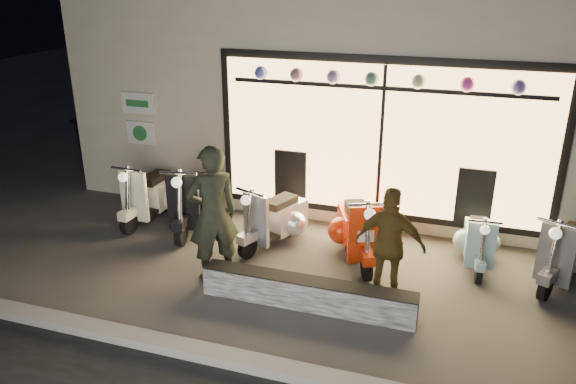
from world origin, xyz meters
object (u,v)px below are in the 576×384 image
scooter_red (357,228)px  woman (390,245)px  scooter_silver (279,217)px  graffiti_barrier (307,293)px  man (213,214)px

scooter_red → woman: size_ratio=0.96×
scooter_silver → scooter_red: size_ratio=0.95×
graffiti_barrier → scooter_silver: 1.97m
scooter_silver → man: bearing=-88.6°
graffiti_barrier → woman: (0.94, 0.54, 0.58)m
graffiti_barrier → man: bearing=167.3°
graffiti_barrier → man: 1.68m
scooter_silver → scooter_red: scooter_red is taller
graffiti_barrier → scooter_silver: bearing=119.8°
scooter_silver → man: (-0.48, -1.37, 0.57)m
man → scooter_red: bearing=176.5°
scooter_silver → man: 1.56m
scooter_red → woman: (0.64, -1.11, 0.34)m
graffiti_barrier → scooter_silver: size_ratio=1.98×
scooter_silver → man: size_ratio=0.73×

